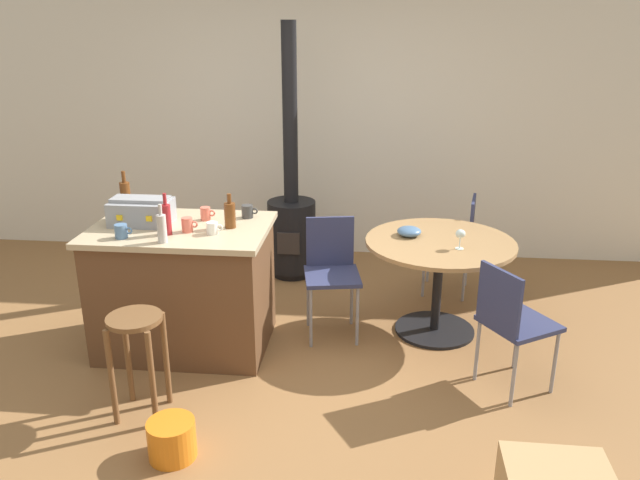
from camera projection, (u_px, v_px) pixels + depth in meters
ground_plane at (277, 376)px, 4.23m from camera, size 8.80×8.80×0.00m
back_wall at (315, 119)px, 6.10m from camera, size 8.00×0.10×2.70m
kitchen_island at (185, 287)px, 4.49m from camera, size 1.23×0.85×0.92m
wooden_stool at (137, 344)px, 3.68m from camera, size 0.32×0.32×0.65m
dining_table at (439, 262)px, 4.64m from camera, size 1.10×1.10×0.74m
folding_chair_near at (511, 319)px, 3.92m from camera, size 0.55×0.55×0.86m
folding_chair_far at (456, 237)px, 5.35m from camera, size 0.47×0.47×0.86m
folding_chair_left at (331, 267)px, 4.67m from camera, size 0.46×0.46×0.88m
wood_stove at (292, 219)px, 5.73m from camera, size 0.44×0.45×2.27m
toolbox at (142, 211)px, 4.37m from camera, size 0.41×0.28×0.19m
bottle_0 at (162, 228)px, 4.00m from camera, size 0.06×0.06×0.25m
bottle_1 at (126, 196)px, 4.64m from camera, size 0.07×0.07×0.31m
bottle_2 at (230, 215)px, 4.28m from camera, size 0.08×0.08×0.24m
bottle_3 at (166, 219)px, 4.14m from camera, size 0.06×0.06×0.28m
cup_0 at (213, 228)px, 4.18m from camera, size 0.11×0.08×0.08m
cup_1 at (188, 225)px, 4.21m from camera, size 0.11×0.08×0.10m
cup_2 at (248, 211)px, 4.51m from camera, size 0.12×0.08×0.09m
cup_3 at (206, 214)px, 4.46m from camera, size 0.11×0.07×0.09m
cup_4 at (121, 231)px, 4.10m from camera, size 0.12×0.08×0.09m
wine_glass at (460, 235)px, 4.39m from camera, size 0.07×0.07×0.14m
serving_bowl at (409, 231)px, 4.68m from camera, size 0.18×0.18×0.07m
plastic_bucket at (172, 439)px, 3.42m from camera, size 0.26×0.26×0.22m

